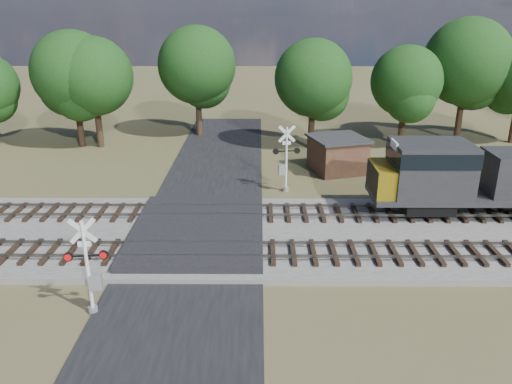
{
  "coord_description": "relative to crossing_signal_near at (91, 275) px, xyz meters",
  "views": [
    {
      "loc": [
        3.31,
        -23.98,
        11.88
      ],
      "look_at": [
        3.14,
        2.0,
        2.06
      ],
      "focal_mm": 35.0,
      "sensor_mm": 36.0,
      "label": 1
    }
  ],
  "objects": [
    {
      "name": "treeline",
      "position": [
        14.81,
        26.73,
        4.69
      ],
      "size": [
        80.06,
        11.13,
        11.44
      ],
      "color": "black",
      "rests_on": "ground"
    },
    {
      "name": "road",
      "position": [
        3.4,
        6.62,
        -1.73
      ],
      "size": [
        7.0,
        60.0,
        0.08
      ],
      "primitive_type": "cube",
      "color": "black",
      "rests_on": "ground"
    },
    {
      "name": "track_far",
      "position": [
        6.52,
        9.62,
        -1.35
      ],
      "size": [
        140.0,
        2.6,
        0.33
      ],
      "color": "black",
      "rests_on": "ballast_bed"
    },
    {
      "name": "ground",
      "position": [
        3.4,
        6.62,
        -1.77
      ],
      "size": [
        160.0,
        160.0,
        0.0
      ],
      "primitive_type": "plane",
      "color": "#4E522B",
      "rests_on": "ground"
    },
    {
      "name": "ballast_bed",
      "position": [
        13.4,
        7.12,
        -1.62
      ],
      "size": [
        140.0,
        10.0,
        0.3
      ],
      "primitive_type": "cube",
      "color": "gray",
      "rests_on": "ground"
    },
    {
      "name": "crossing_signal_near",
      "position": [
        0.0,
        0.0,
        0.0
      ],
      "size": [
        1.71,
        0.41,
        4.25
      ],
      "rotation": [
        0.0,
        0.0,
        0.14
      ],
      "color": "silver",
      "rests_on": "ground"
    },
    {
      "name": "equipment_shed",
      "position": [
        12.58,
        18.64,
        -0.44
      ],
      "size": [
        4.82,
        4.82,
        2.63
      ],
      "rotation": [
        0.0,
        0.0,
        0.3
      ],
      "color": "#49271F",
      "rests_on": "ground"
    },
    {
      "name": "crossing_panel",
      "position": [
        3.4,
        7.12,
        -1.45
      ],
      "size": [
        7.0,
        9.0,
        0.62
      ],
      "primitive_type": "cube",
      "color": "#262628",
      "rests_on": "ground"
    },
    {
      "name": "crossing_signal_far",
      "position": [
        8.41,
        14.24,
        0.13
      ],
      "size": [
        1.83,
        0.44,
        4.56
      ],
      "rotation": [
        0.0,
        0.0,
        3.29
      ],
      "color": "silver",
      "rests_on": "ground"
    },
    {
      "name": "track_near",
      "position": [
        6.52,
        4.62,
        -1.35
      ],
      "size": [
        140.0,
        2.6,
        0.33
      ],
      "color": "black",
      "rests_on": "ballast_bed"
    }
  ]
}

